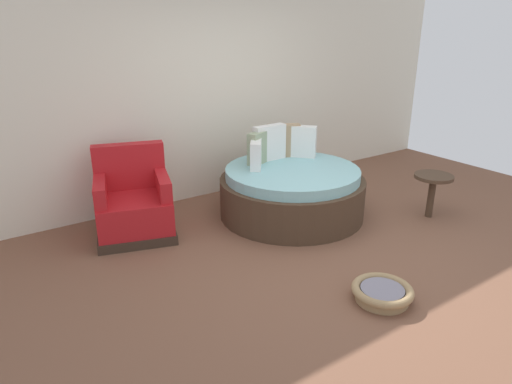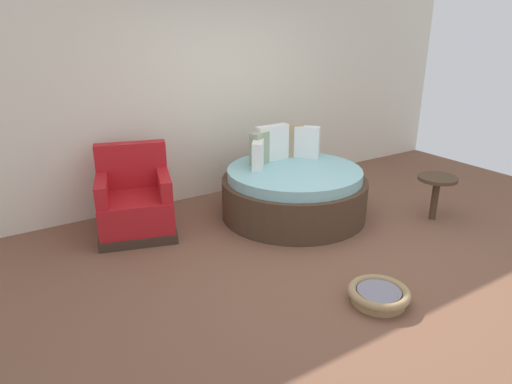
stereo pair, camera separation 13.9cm
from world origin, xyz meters
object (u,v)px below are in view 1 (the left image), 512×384
(red_armchair, at_px, (134,205))
(pet_basket, at_px, (382,292))
(side_table, at_px, (433,183))
(round_daybed, at_px, (291,190))

(red_armchair, xyz_separation_m, pet_basket, (1.22, -2.42, -0.26))
(pet_basket, relative_size, side_table, 0.98)
(red_armchair, bearing_deg, side_table, -26.89)
(round_daybed, relative_size, pet_basket, 3.34)
(red_armchair, xyz_separation_m, side_table, (3.04, -1.54, 0.10))
(red_armchair, relative_size, side_table, 1.92)
(pet_basket, distance_m, side_table, 2.05)
(red_armchair, height_order, pet_basket, red_armchair)
(round_daybed, bearing_deg, side_table, -37.26)
(pet_basket, bearing_deg, round_daybed, 74.64)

